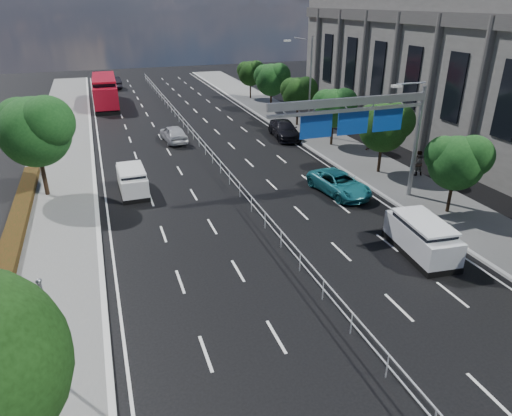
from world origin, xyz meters
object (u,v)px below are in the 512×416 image
silver_minivan (422,237)px  pedestrian_b (418,163)px  pedestrian_a (368,140)px  red_bus (105,90)px  toilet_sign (31,320)px  parked_car_dark (284,129)px  near_car_dark (113,82)px  parked_car_teal (339,184)px  overhead_gantry (366,117)px  white_minivan (132,181)px  near_car_silver (173,133)px

silver_minivan → pedestrian_b: bearing=60.0°
pedestrian_a → red_bus: bearing=-83.6°
toilet_sign → parked_car_dark: 32.38m
red_bus → toilet_sign: bearing=-93.4°
near_car_dark → parked_car_dark: (13.57, -33.01, -0.05)m
parked_car_teal → silver_minivan: bearing=-97.0°
parked_car_dark → pedestrian_b: 13.97m
pedestrian_a → parked_car_dark: bearing=-81.7°
red_bus → parked_car_teal: (13.35, -34.66, -1.11)m
toilet_sign → silver_minivan: (17.49, 3.53, -2.02)m
overhead_gantry → near_car_dark: 50.58m
red_bus → pedestrian_b: (20.25, -33.71, -0.75)m
white_minivan → near_car_dark: white_minivan is taller
toilet_sign → near_car_dark: size_ratio=0.87×
overhead_gantry → silver_minivan: size_ratio=2.18×
overhead_gantry → silver_minivan: (-0.20, -6.52, -4.68)m
near_car_dark → white_minivan: bearing=82.0°
pedestrian_a → pedestrian_b: (0.00, -6.63, 0.09)m
overhead_gantry → parked_car_teal: overhead_gantry is taller
silver_minivan → pedestrian_a: 17.45m
toilet_sign → parked_car_teal: toilet_sign is taller
parked_car_teal → white_minivan: bearing=152.7°
parked_car_teal → pedestrian_b: bearing=0.5°
toilet_sign → pedestrian_b: toilet_sign is taller
near_car_dark → pedestrian_b: 49.65m
toilet_sign → parked_car_dark: size_ratio=0.82×
white_minivan → near_car_silver: white_minivan is taller
toilet_sign → parked_car_teal: (17.45, 12.00, -2.24)m
red_bus → near_car_silver: (5.03, -18.65, -1.05)m
toilet_sign → pedestrian_a: toilet_sign is taller
pedestrian_a → white_minivan: bearing=-22.3°
silver_minivan → near_car_dark: bearing=108.2°
red_bus → near_car_dark: size_ratio=2.35×
near_car_silver → pedestrian_a: bearing=145.7°
toilet_sign → near_car_silver: toilet_sign is taller
white_minivan → red_bus: red_bus is taller
toilet_sign → white_minivan: bearing=75.3°
toilet_sign → parked_car_teal: bearing=34.5°
near_car_dark → pedestrian_a: bearing=109.1°
red_bus → near_car_silver: bearing=-73.3°
near_car_dark → parked_car_dark: size_ratio=0.94×
near_car_dark → silver_minivan: silver_minivan is taller
toilet_sign → red_bus: (4.11, 46.66, -1.13)m
pedestrian_b → parked_car_dark: bearing=-60.8°
red_bus → parked_car_dark: 25.68m
pedestrian_a → silver_minivan: bearing=36.5°
near_car_silver → near_car_dark: near_car_dark is taller
red_bus → pedestrian_a: bearing=-51.6°
overhead_gantry → parked_car_dark: bearing=84.4°
white_minivan → parked_car_dark: (14.85, 9.20, -0.09)m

